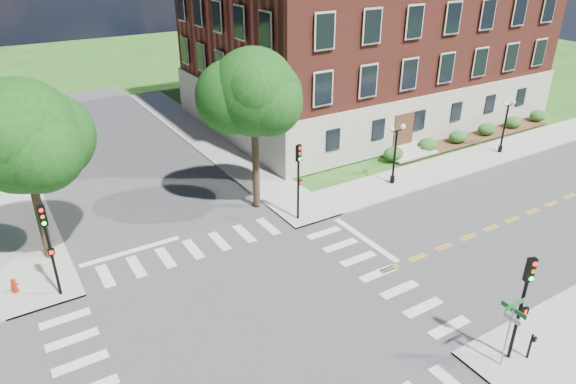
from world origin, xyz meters
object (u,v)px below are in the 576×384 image
street_sign_pole (511,322)px  traffic_signal_nw (48,240)px  traffic_signal_se (524,297)px  traffic_signal_ne (299,173)px  twin_lamp_west (395,151)px  twin_lamp_east (505,123)px  push_button_post (531,345)px  fire_hydrant (14,286)px

street_sign_pole → traffic_signal_nw: bearing=135.0°
traffic_signal_se → street_sign_pole: (-0.61, -0.08, -0.88)m
traffic_signal_se → traffic_signal_ne: same height
twin_lamp_west → twin_lamp_east: size_ratio=1.00×
push_button_post → twin_lamp_east: bearing=40.4°
push_button_post → fire_hydrant: 23.43m
traffic_signal_nw → fire_hydrant: traffic_signal_nw is taller
twin_lamp_east → fire_hydrant: bearing=179.3°
twin_lamp_east → street_sign_pole: 24.58m
twin_lamp_west → street_sign_pole: bearing=-117.7°
traffic_signal_ne → fire_hydrant: bearing=176.0°
traffic_signal_nw → push_button_post: (15.40, -14.51, -2.39)m
traffic_signal_ne → twin_lamp_east: (19.77, 0.67, -0.66)m
traffic_signal_ne → fire_hydrant: 15.88m
traffic_signal_ne → traffic_signal_se: bearing=-86.0°
traffic_signal_ne → street_sign_pole: bearing=-88.5°
fire_hydrant → traffic_signal_ne: bearing=-4.0°
traffic_signal_se → traffic_signal_nw: same height
traffic_signal_nw → push_button_post: traffic_signal_nw is taller
traffic_signal_nw → fire_hydrant: 3.55m
traffic_signal_ne → traffic_signal_nw: (-13.78, -0.27, 0.00)m
traffic_signal_ne → street_sign_pole: 14.46m
push_button_post → twin_lamp_west: bearing=66.5°
traffic_signal_nw → street_sign_pole: bearing=-45.0°
traffic_signal_se → traffic_signal_nw: size_ratio=1.00×
twin_lamp_west → traffic_signal_ne: bearing=-174.4°
traffic_signal_se → traffic_signal_nw: (-14.78, 14.08, 0.00)m
traffic_signal_nw → push_button_post: 21.29m
traffic_signal_ne → twin_lamp_east: traffic_signal_ne is taller
fire_hydrant → push_button_post: bearing=-42.7°
traffic_signal_ne → street_sign_pole: traffic_signal_ne is taller
traffic_signal_se → push_button_post: traffic_signal_se is taller
traffic_signal_ne → street_sign_pole: (0.38, -14.43, -0.88)m
traffic_signal_ne → push_button_post: (1.62, -14.77, -2.39)m
twin_lamp_east → push_button_post: (-18.16, -15.44, -1.73)m
street_sign_pole → push_button_post: 1.98m
traffic_signal_ne → twin_lamp_west: size_ratio=1.13×
traffic_signal_se → traffic_signal_ne: bearing=94.0°
push_button_post → fire_hydrant: bearing=137.3°
traffic_signal_nw → twin_lamp_east: 33.57m
traffic_signal_se → push_button_post: 2.51m
traffic_signal_ne → push_button_post: 15.05m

